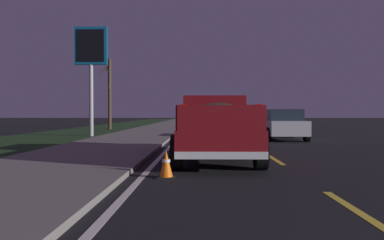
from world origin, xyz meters
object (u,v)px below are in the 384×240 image
gas_price_sign (91,55)px  sedan_blue (249,120)px  pickup_truck (215,126)px  sedan_silver (281,124)px  traffic_cone_near (166,164)px  street_light_near (0,1)px  bare_tree_far (110,93)px

gas_price_sign → sedan_blue: bearing=-47.3°
pickup_truck → gas_price_sign: bearing=33.2°
pickup_truck → sedan_blue: bearing=-10.3°
sedan_silver → sedan_blue: same height
pickup_truck → traffic_cone_near: (-2.96, 1.13, -0.70)m
street_light_near → bare_tree_far: 18.91m
bare_tree_far → pickup_truck: bearing=-157.4°
bare_tree_far → traffic_cone_near: 23.30m
pickup_truck → traffic_cone_near: bearing=159.1°
gas_price_sign → bare_tree_far: size_ratio=1.10×
sedan_silver → traffic_cone_near: (-11.04, 4.83, -0.50)m
sedan_silver → gas_price_sign: size_ratio=0.69×
street_light_near → sedan_blue: bearing=-27.2°
pickup_truck → sedan_silver: bearing=-24.6°
gas_price_sign → street_light_near: 10.04m
pickup_truck → gas_price_sign: 13.00m
sedan_silver → street_light_near: 13.38m
sedan_silver → sedan_blue: bearing=0.3°
sedan_blue → traffic_cone_near: 23.53m
sedan_silver → gas_price_sign: 11.49m
pickup_truck → street_light_near: (0.37, 6.49, 3.77)m
sedan_silver → gas_price_sign: bearing=77.5°
bare_tree_far → traffic_cone_near: bearing=-162.8°
sedan_blue → traffic_cone_near: size_ratio=7.62×
pickup_truck → bare_tree_far: (19.14, 7.98, 2.05)m
gas_price_sign → sedan_silver: bearing=-102.5°
sedan_blue → street_light_near: bearing=152.8°
pickup_truck → street_light_near: bearing=86.7°
street_light_near → gas_price_sign: bearing=1.9°
traffic_cone_near → pickup_truck: bearing=-20.9°
sedan_blue → sedan_silver: bearing=-179.7°
traffic_cone_near → bare_tree_far: bearing=17.2°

